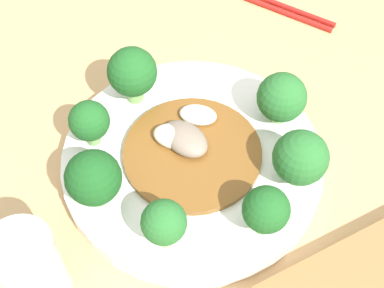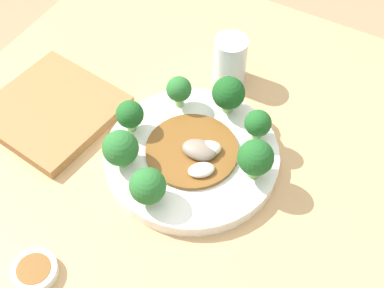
% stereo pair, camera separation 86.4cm
% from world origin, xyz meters
% --- Properties ---
extents(plate, '(0.29, 0.29, 0.02)m').
position_xyz_m(plate, '(-0.03, -0.00, 0.74)').
color(plate, white).
rests_on(plate, table).
extents(broccoli_northeast, '(0.06, 0.06, 0.07)m').
position_xyz_m(broccoli_northeast, '(0.06, 0.07, 0.79)').
color(broccoli_northeast, '#89B76B').
rests_on(broccoli_northeast, plate).
extents(broccoli_east, '(0.05, 0.05, 0.06)m').
position_xyz_m(broccoli_east, '(0.09, 0.01, 0.79)').
color(broccoli_east, '#89B76B').
rests_on(broccoli_east, plate).
extents(broccoli_west, '(0.06, 0.06, 0.07)m').
position_xyz_m(broccoli_west, '(-0.13, -0.01, 0.80)').
color(broccoli_west, '#7AAD5B').
rests_on(broccoli_west, plate).
extents(broccoli_southeast, '(0.04, 0.04, 0.06)m').
position_xyz_m(broccoli_southeast, '(0.04, -0.08, 0.79)').
color(broccoli_southeast, '#89B76B').
rests_on(broccoli_southeast, plate).
extents(broccoli_south, '(0.06, 0.06, 0.07)m').
position_xyz_m(broccoli_south, '(-0.03, -0.11, 0.79)').
color(broccoli_south, '#89B76B').
rests_on(broccoli_south, plate).
extents(broccoli_southwest, '(0.04, 0.04, 0.06)m').
position_xyz_m(broccoli_southwest, '(-0.10, -0.08, 0.79)').
color(broccoli_southwest, '#70A356').
rests_on(broccoli_southwest, plate).
extents(broccoli_north, '(0.06, 0.06, 0.06)m').
position_xyz_m(broccoli_north, '(-0.01, 0.11, 0.79)').
color(broccoli_north, '#89B76B').
rests_on(broccoli_north, plate).
extents(stirfry_center, '(0.15, 0.15, 0.02)m').
position_xyz_m(stirfry_center, '(-0.03, 0.00, 0.76)').
color(stirfry_center, brown).
rests_on(stirfry_center, plate).
extents(drinking_glass, '(0.06, 0.06, 0.09)m').
position_xyz_m(drinking_glass, '(0.01, -0.20, 0.78)').
color(drinking_glass, silver).
rests_on(drinking_glass, table).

